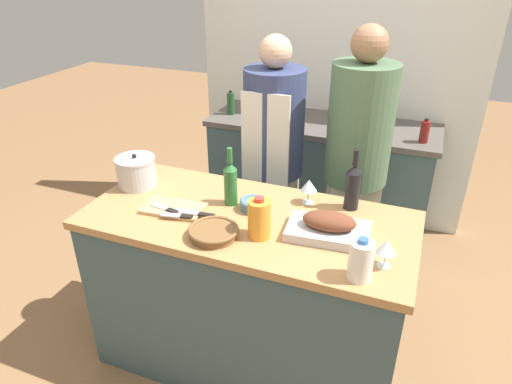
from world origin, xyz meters
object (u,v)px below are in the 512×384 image
wine_bottle_dark (231,182)px  wine_glass_left (387,247)px  knife_paring (178,216)px  condiment_bottle_extra (288,113)px  stand_mixer (364,105)px  knife_bread (165,208)px  person_cook_aproned (273,156)px  person_cook_guest (356,161)px  stock_pot (136,172)px  wine_glass_right (309,186)px  mixing_bowl (254,204)px  milk_jug (361,260)px  wine_bottle_green (353,186)px  condiment_bottle_tall (425,132)px  condiment_bottle_short (231,103)px  wicker_basket (213,232)px  juice_jug (259,219)px  roasting_pan (329,227)px  knife_chef (195,213)px  cutting_board (174,208)px

wine_bottle_dark → wine_glass_left: (0.79, -0.25, -0.03)m
wine_glass_left → knife_paring: size_ratio=0.80×
condiment_bottle_extra → stand_mixer: bearing=19.7°
knife_bread → person_cook_aproned: (0.24, 0.89, -0.04)m
condiment_bottle_extra → person_cook_guest: bearing=-43.8°
stock_pot → wine_glass_right: 0.93m
mixing_bowl → stand_mixer: size_ratio=0.42×
knife_paring → milk_jug: bearing=-8.0°
knife_paring → person_cook_aproned: (0.15, 0.93, -0.04)m
condiment_bottle_extra → person_cook_aproned: person_cook_aproned is taller
stock_pot → mixing_bowl: bearing=-1.2°
mixing_bowl → wine_bottle_green: wine_bottle_green is taller
stand_mixer → knife_bread: bearing=-111.6°
wine_glass_right → stock_pot: bearing=-170.8°
mixing_bowl → condiment_bottle_tall: condiment_bottle_tall is taller
wine_bottle_dark → condiment_bottle_short: (-0.59, 1.32, -0.04)m
wine_glass_right → person_cook_guest: bearing=75.5°
milk_jug → wine_glass_left: 0.14m
wicker_basket → stand_mixer: 1.83m
juice_jug → person_cook_aproned: 0.96m
mixing_bowl → person_cook_aproned: bearing=102.0°
knife_paring → condiment_bottle_short: bearing=105.2°
mixing_bowl → knife_bread: size_ratio=0.83×
stand_mixer → wine_bottle_dark: bearing=-105.3°
roasting_pan → wine_glass_left: (0.26, -0.14, 0.05)m
roasting_pan → person_cook_guest: person_cook_guest is taller
wicker_basket → mixing_bowl: 0.30m
roasting_pan → wine_bottle_green: bearing=80.9°
mixing_bowl → person_cook_guest: size_ratio=0.08×
condiment_bottle_short → person_cook_aproned: (0.57, -0.63, -0.10)m
person_cook_aproned → roasting_pan: bearing=-58.2°
condiment_bottle_extra → knife_chef: bearing=-89.5°
milk_jug → stand_mixer: bearing=99.3°
wine_bottle_green → milk_jug: bearing=-75.7°
wicker_basket → stock_pot: (-0.61, 0.30, 0.06)m
wicker_basket → cutting_board: wicker_basket is taller
milk_jug → wine_bottle_green: 0.55m
stock_pot → person_cook_guest: size_ratio=0.12×
mixing_bowl → person_cook_guest: (0.37, 0.71, -0.01)m
knife_chef → knife_paring: same height
wine_glass_right → condiment_bottle_extra: (-0.48, 1.15, -0.03)m
roasting_pan → stock_pot: size_ratio=1.79×
mixing_bowl → milk_jug: milk_jug is taller
roasting_pan → juice_jug: (-0.29, -0.12, 0.05)m
juice_jug → person_cook_aproned: size_ratio=0.12×
cutting_board → knife_bread: (-0.02, -0.03, 0.01)m
knife_bread → stand_mixer: 1.81m
condiment_bottle_tall → person_cook_aproned: person_cook_aproned is taller
knife_bread → condiment_bottle_extra: condiment_bottle_extra is taller
stand_mixer → condiment_bottle_extra: (-0.53, -0.19, -0.06)m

